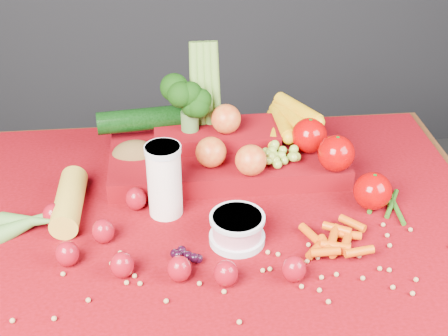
{
  "coord_description": "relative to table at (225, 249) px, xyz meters",
  "views": [
    {
      "loc": [
        -0.1,
        -1.03,
        1.52
      ],
      "look_at": [
        0.0,
        0.02,
        0.85
      ],
      "focal_mm": 50.0,
      "sensor_mm": 36.0,
      "label": 1
    }
  ],
  "objects": [
    {
      "name": "table",
      "position": [
        0.0,
        0.0,
        0.0
      ],
      "size": [
        1.1,
        0.8,
        0.75
      ],
      "color": "#3C210D",
      "rests_on": "ground"
    },
    {
      "name": "red_cloth",
      "position": [
        0.0,
        0.0,
        0.1
      ],
      "size": [
        1.05,
        0.75,
        0.01
      ],
      "primitive_type": "cube",
      "color": "maroon",
      "rests_on": "table"
    },
    {
      "name": "milk_glass",
      "position": [
        -0.12,
        0.0,
        0.19
      ],
      "size": [
        0.07,
        0.07,
        0.16
      ],
      "rotation": [
        0.0,
        0.0,
        0.21
      ],
      "color": "white",
      "rests_on": "red_cloth"
    },
    {
      "name": "yogurt_bowl",
      "position": [
        0.01,
        -0.1,
        0.14
      ],
      "size": [
        0.11,
        0.11,
        0.06
      ],
      "rotation": [
        0.0,
        0.0,
        -0.25
      ],
      "color": "silver",
      "rests_on": "red_cloth"
    },
    {
      "name": "strawberry_scatter",
      "position": [
        -0.16,
        -0.13,
        0.13
      ],
      "size": [
        0.48,
        0.28,
        0.05
      ],
      "color": "maroon",
      "rests_on": "red_cloth"
    },
    {
      "name": "dark_grape_cluster",
      "position": [
        -0.09,
        -0.15,
        0.12
      ],
      "size": [
        0.06,
        0.05,
        0.03
      ],
      "primitive_type": null,
      "color": "black",
      "rests_on": "red_cloth"
    },
    {
      "name": "soybean_scatter",
      "position": [
        0.0,
        -0.2,
        0.11
      ],
      "size": [
        0.84,
        0.24,
        0.01
      ],
      "primitive_type": null,
      "color": "#B4854D",
      "rests_on": "red_cloth"
    },
    {
      "name": "corn_ear",
      "position": [
        -0.36,
        -0.01,
        0.13
      ],
      "size": [
        0.19,
        0.23,
        0.06
      ],
      "rotation": [
        0.0,
        0.0,
        1.56
      ],
      "color": "gold",
      "rests_on": "red_cloth"
    },
    {
      "name": "potato",
      "position": [
        -0.18,
        0.17,
        0.14
      ],
      "size": [
        0.1,
        0.08,
        0.07
      ],
      "primitive_type": "ellipsoid",
      "color": "brown",
      "rests_on": "red_cloth"
    },
    {
      "name": "baby_carrot_pile",
      "position": [
        0.19,
        -0.14,
        0.12
      ],
      "size": [
        0.18,
        0.17,
        0.03
      ],
      "primitive_type": null,
      "color": "#CA4707",
      "rests_on": "red_cloth"
    },
    {
      "name": "green_bean_pile",
      "position": [
        0.33,
        -0.01,
        0.11
      ],
      "size": [
        0.14,
        0.12,
        0.01
      ],
      "primitive_type": null,
      "color": "#255713",
      "rests_on": "red_cloth"
    },
    {
      "name": "produce_mound",
      "position": [
        0.04,
        0.16,
        0.17
      ],
      "size": [
        0.61,
        0.35,
        0.27
      ],
      "color": "maroon",
      "rests_on": "red_cloth"
    }
  ]
}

